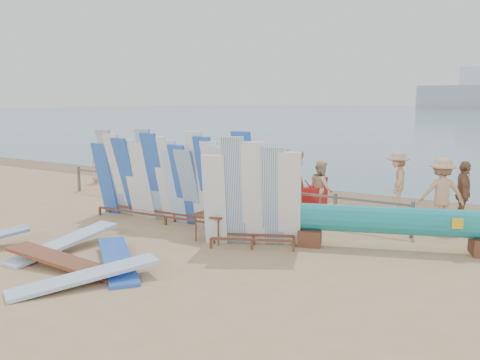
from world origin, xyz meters
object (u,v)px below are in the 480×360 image
Objects in this scene: beachgoer_7 at (297,176)px; beachgoer_3 at (239,170)px; beach_chair_left at (254,203)px; beachgoer_8 at (321,188)px; main_surfboard_rack at (169,182)px; flat_board_b at (85,285)px; beachgoer_10 at (463,194)px; beach_chair_right at (279,206)px; flat_board_d at (117,266)px; side_surfboard_rack at (253,198)px; beachgoer_1 at (136,168)px; beachgoer_extra_0 at (441,193)px; beachgoer_9 at (397,180)px; outrigger_canoe at (395,222)px; beachgoer_6 at (284,183)px; vendor_table at (212,227)px; flat_board_a at (64,251)px; beachgoer_5 at (286,174)px; flat_board_c at (64,269)px; beachgoer_0 at (99,163)px; beachgoer_extra_1 at (142,163)px; stroller at (315,200)px.

beachgoer_3 is (-2.59, 0.47, -0.07)m from beachgoer_7.
beach_chair_left is 0.52× the size of beachgoer_8.
flat_board_b is (1.70, -4.45, -1.16)m from main_surfboard_rack.
beach_chair_right is at bearing 92.95° from beachgoer_10.
side_surfboard_rack is at bearing 5.73° from flat_board_d.
beachgoer_1 is at bearing -78.12° from beachgoer_7.
flat_board_b is 7.10m from beach_chair_right.
beachgoer_8 is (3.09, 3.09, -0.35)m from main_surfboard_rack.
beachgoer_extra_0 is 2.40m from beachgoer_9.
beachgoer_6 is at bearing 133.33° from outrigger_canoe.
vendor_table is 0.40× the size of flat_board_a.
vendor_table is 6.82m from beachgoer_10.
beachgoer_1 is 0.97× the size of beachgoer_7.
side_surfboard_rack is at bearing 16.04° from beachgoer_5.
flat_board_d is (1.73, -0.08, 0.00)m from flat_board_a.
side_surfboard_rack is 5.62m from beachgoer_7.
flat_board_b is 1.73× the size of beachgoer_3.
flat_board_d is at bearing -147.73° from side_surfboard_rack.
beachgoer_6 reaches higher than flat_board_c.
beachgoer_8 is 4.59m from beachgoer_3.
beachgoer_extra_0 is 1.07× the size of beachgoer_10.
beachgoer_6 is at bearing 73.97° from beachgoer_8.
beachgoer_0 is at bearing 130.53° from side_surfboard_rack.
flat_board_d is 1.58× the size of beachgoer_extra_1.
beachgoer_extra_0 is at bearing 2.40° from flat_board_d.
beachgoer_9 reaches higher than beachgoer_1.
beach_chair_left is 0.49× the size of beachgoer_extra_1.
beach_chair_left is 2.42m from beachgoer_5.
flat_board_a is 2.44× the size of stroller.
beach_chair_left reaches higher than flat_board_a.
main_surfboard_rack is at bearing 97.93° from beachgoer_8.
beachgoer_1 is (-10.40, 2.66, 0.19)m from outrigger_canoe.
beach_chair_left is at bearing 63.32° from main_surfboard_rack.
flat_board_b is 9.89m from beachgoer_10.
flat_board_d is 1.46× the size of beachgoer_6.
beachgoer_7 is (0.95, 8.72, 0.84)m from flat_board_c.
flat_board_b is at bearing -133.33° from beachgoer_0.
beachgoer_extra_1 reaches higher than beachgoer_8.
flat_board_b is at bearing -154.29° from beachgoer_extra_1.
beachgoer_6 is at bearing 32.62° from beach_chair_left.
flat_board_c is at bearing -157.07° from outrigger_canoe.
beachgoer_1 is 9.42m from beachgoer_9.
main_surfboard_rack is at bearing 93.10° from beachgoer_6.
beachgoer_9 is at bearing 100.12° from beachgoer_7.
beachgoer_6 is (2.43, 5.96, 0.92)m from flat_board_a.
beachgoer_1 is at bearing 61.80° from beachgoer_3.
beachgoer_0 reaches higher than beach_chair_right.
outrigger_canoe is 7.44m from flat_board_a.
flat_board_c is (-2.43, -3.31, -1.16)m from side_surfboard_rack.
beachgoer_extra_0 reaches higher than beachgoer_0.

